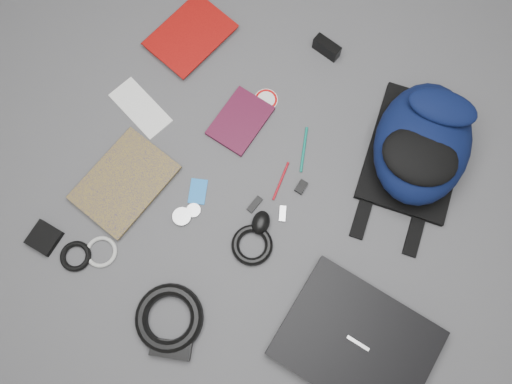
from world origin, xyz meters
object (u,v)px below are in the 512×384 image
at_px(laptop, 357,343).
at_px(mouse, 261,223).
at_px(textbook_red, 169,18).
at_px(comic_book, 99,162).
at_px(dvd_case, 240,121).
at_px(compact_camera, 327,48).
at_px(power_brick, 171,349).
at_px(pouch, 44,238).
at_px(backpack, 423,143).

xyz_separation_m(laptop, mouse, (-0.38, 0.21, -0.00)).
relative_size(textbook_red, comic_book, 0.91).
relative_size(dvd_case, mouse, 2.61).
relative_size(dvd_case, compact_camera, 2.11).
distance_m(textbook_red, mouse, 0.76).
bearing_deg(laptop, mouse, 159.60).
bearing_deg(compact_camera, dvd_case, -99.69).
distance_m(laptop, power_brick, 0.52).
distance_m(compact_camera, pouch, 1.05).
bearing_deg(laptop, pouch, -166.50).
bearing_deg(dvd_case, mouse, -45.39).
height_order(laptop, textbook_red, laptop).
height_order(compact_camera, mouse, compact_camera).
bearing_deg(pouch, laptop, 4.39).
xyz_separation_m(laptop, pouch, (-0.95, -0.07, -0.01)).
bearing_deg(laptop, power_brick, -146.50).
bearing_deg(power_brick, pouch, 149.54).
relative_size(comic_book, dvd_case, 1.50).
relative_size(power_brick, pouch, 1.39).
distance_m(mouse, pouch, 0.64).
distance_m(laptop, comic_book, 0.93).
relative_size(textbook_red, pouch, 3.20).
height_order(compact_camera, power_brick, compact_camera).
bearing_deg(comic_book, pouch, -83.06).
height_order(comic_book, mouse, mouse).
distance_m(laptop, compact_camera, 0.92).
height_order(dvd_case, power_brick, power_brick).
xyz_separation_m(dvd_case, compact_camera, (0.16, 0.34, 0.02)).
height_order(mouse, pouch, mouse).
distance_m(power_brick, pouch, 0.50).
distance_m(comic_book, compact_camera, 0.81).
distance_m(backpack, compact_camera, 0.44).
height_order(dvd_case, compact_camera, compact_camera).
height_order(laptop, pouch, laptop).
relative_size(laptop, mouse, 5.50).
bearing_deg(comic_book, compact_camera, 66.81).
bearing_deg(mouse, backpack, 42.34).
bearing_deg(textbook_red, compact_camera, 29.56).
xyz_separation_m(dvd_case, power_brick, (0.09, -0.70, 0.01)).
distance_m(backpack, dvd_case, 0.55).
relative_size(dvd_case, power_brick, 1.70).
bearing_deg(comic_book, mouse, 17.26).
height_order(backpack, pouch, backpack).
bearing_deg(dvd_case, compact_camera, 75.23).
bearing_deg(laptop, comic_book, 176.73).
distance_m(comic_book, pouch, 0.27).
distance_m(textbook_red, power_brick, 1.05).
relative_size(textbook_red, power_brick, 2.31).
bearing_deg(pouch, mouse, 26.46).
xyz_separation_m(comic_book, dvd_case, (0.35, 0.29, -0.00)).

